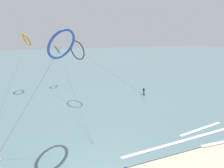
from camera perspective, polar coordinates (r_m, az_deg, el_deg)
sea_water at (r=119.54m, az=-16.28°, el=6.01°), size 400.00×200.00×0.08m
surfer_navy at (r=51.29m, az=8.75°, el=-2.05°), size 1.40×0.64×1.70m
kite_emerald at (r=65.04m, az=-14.95°, el=9.29°), size 3.09×42.42×11.71m
kite_cobalt at (r=31.20m, az=-13.75°, el=10.58°), size 12.29×8.27×15.30m
kite_charcoal at (r=49.48m, az=-9.51°, el=9.15°), size 16.32×8.50×13.14m
kite_amber at (r=63.74m, az=-22.51°, el=11.22°), size 7.93×27.05×14.77m
wave_crest_mid at (r=31.10m, az=18.73°, el=-14.75°), size 18.98×1.27×0.12m
wave_crest_far at (r=35.77m, az=23.40°, el=-11.33°), size 9.28×1.71×0.12m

